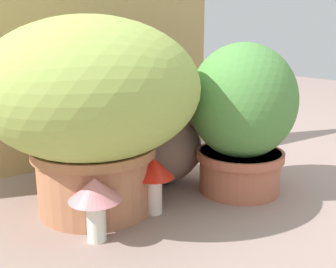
{
  "coord_description": "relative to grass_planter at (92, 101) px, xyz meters",
  "views": [
    {
      "loc": [
        -0.58,
        -0.81,
        0.46
      ],
      "look_at": [
        0.03,
        0.11,
        0.18
      ],
      "focal_mm": 42.97,
      "sensor_mm": 36.0,
      "label": 1
    }
  ],
  "objects": [
    {
      "name": "grass_planter",
      "position": [
        0.0,
        0.0,
        0.0
      ],
      "size": [
        0.55,
        0.55,
        0.5
      ],
      "color": "#AF704C",
      "rests_on": "ground"
    },
    {
      "name": "mushroom_ornament_red",
      "position": [
        0.11,
        -0.11,
        -0.19
      ],
      "size": [
        0.11,
        0.11,
        0.15
      ],
      "color": "silver",
      "rests_on": "ground"
    },
    {
      "name": "cardboard_backdrop",
      "position": [
        0.15,
        0.4,
        0.1
      ],
      "size": [
        1.01,
        0.03,
        0.79
      ],
      "primitive_type": "cube",
      "color": "tan",
      "rests_on": "ground"
    },
    {
      "name": "ground_plane",
      "position": [
        0.19,
        -0.13,
        -0.29
      ],
      "size": [
        6.0,
        6.0,
        0.0
      ],
      "primitive_type": "plane",
      "color": "gray"
    },
    {
      "name": "mushroom_ornament_pink",
      "position": [
        -0.07,
        -0.16,
        -0.18
      ],
      "size": [
        0.12,
        0.12,
        0.15
      ],
      "color": "silver",
      "rests_on": "ground"
    },
    {
      "name": "cat",
      "position": [
        0.26,
        0.06,
        -0.17
      ],
      "size": [
        0.37,
        0.22,
        0.32
      ],
      "color": "#896A5B",
      "rests_on": "ground"
    },
    {
      "name": "leafy_planter",
      "position": [
        0.41,
        -0.12,
        -0.06
      ],
      "size": [
        0.31,
        0.31,
        0.44
      ],
      "color": "#B8664A",
      "rests_on": "ground"
    }
  ]
}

